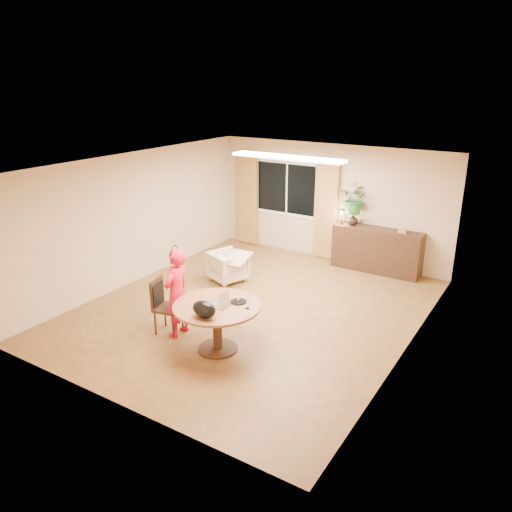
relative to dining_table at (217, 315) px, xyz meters
The scene contains 24 objects.
floor 1.61m from the dining_table, 101.89° to the left, with size 6.50×6.50×0.00m, color brown.
ceiling 2.51m from the dining_table, 101.89° to the left, with size 6.50×6.50×0.00m, color white.
wall_back 4.78m from the dining_table, 93.75° to the left, with size 5.50×5.50×0.00m, color tan.
wall_left 3.47m from the dining_table, 154.32° to the left, with size 6.50×6.50×0.00m, color tan.
wall_right 2.94m from the dining_table, 31.09° to the left, with size 6.50×6.50×0.00m, color tan.
window 4.99m from the dining_table, 106.69° to the left, with size 1.70×0.03×1.30m.
curtain_left 5.27m from the dining_table, 118.00° to the left, with size 0.55×0.08×2.25m, color brown.
curtain_right 4.67m from the dining_table, 94.45° to the left, with size 0.55×0.08×2.25m, color brown.
ceiling_panel 3.34m from the dining_table, 96.62° to the left, with size 2.20×0.35×0.05m, color white.
dining_table is the anchor object (origin of this frame).
dining_chair 1.02m from the dining_table, behind, with size 0.43×0.40×0.91m, color black, non-canonical shape.
child 0.84m from the dining_table, behind, with size 0.35×0.53×1.46m, color red.
laptop 0.28m from the dining_table, 160.40° to the left, with size 0.36×0.24×0.24m, color #B7B7BC, non-canonical shape.
tumbler 0.31m from the dining_table, 90.57° to the left, with size 0.07×0.07×0.11m, color white, non-canonical shape.
wine_glass 0.54m from the dining_table, 17.73° to the left, with size 0.06×0.06×0.18m, color white, non-canonical shape.
pot_lid 0.38m from the dining_table, 48.61° to the left, with size 0.24×0.24×0.04m, color white, non-canonical shape.
handbag 0.52m from the dining_table, 77.65° to the right, with size 0.38×0.22×0.25m, color black, non-canonical shape.
armchair 2.79m from the dining_table, 121.80° to the left, with size 0.67×0.69×0.62m, color beige.
throw 2.58m from the dining_table, 117.39° to the left, with size 0.45×0.55×0.03m, color beige, non-canonical shape.
sideboard 4.58m from the dining_table, 78.46° to the left, with size 1.88×0.46×0.94m, color black.
vase 4.52m from the dining_table, 85.74° to the left, with size 0.24×0.24×0.25m, color black.
bouquet 4.59m from the dining_table, 85.31° to the left, with size 0.59×0.51×0.66m, color #276927.
book_stack 4.72m from the dining_table, 72.37° to the left, with size 0.18×0.14×0.07m, color #845F43, non-canonical shape.
desk_lamp 4.46m from the dining_table, 88.79° to the left, with size 0.14×0.14×0.34m, color black, non-canonical shape.
Camera 1 is at (4.38, -6.86, 3.93)m, focal length 35.00 mm.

